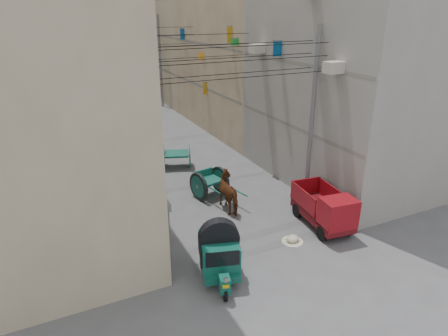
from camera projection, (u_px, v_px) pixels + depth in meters
ground at (326, 305)px, 12.38m from camera, size 140.00×140.00×0.00m
building_row_left at (12, 33)px, 35.26m from camera, size 8.00×62.00×14.00m
building_row_right at (182, 29)px, 41.67m from camera, size 8.00×62.00×14.00m
end_cap_building at (69, 20)px, 65.07m from camera, size 22.00×10.00×13.00m
shutters_left at (122, 168)px, 18.92m from camera, size 0.18×14.40×2.88m
signboards at (139, 83)px, 29.18m from camera, size 8.22×40.52×5.67m
ac_units at (296, 36)px, 17.45m from camera, size 0.70×6.55×3.35m
utility_poles at (158, 86)px, 25.08m from camera, size 7.40×22.20×8.00m
overhead_cables at (168, 43)px, 21.87m from camera, size 7.40×22.52×1.12m
auto_rickshaw at (219, 252)px, 13.36m from camera, size 1.79×2.47×1.68m
tonga_cart at (210, 183)px, 19.26m from camera, size 1.73×3.19×1.37m
mini_truck at (327, 212)px, 16.29m from camera, size 1.71×3.20×1.72m
second_cart at (177, 155)px, 22.77m from camera, size 1.95×1.84×1.39m
feed_sack at (292, 239)px, 15.70m from camera, size 0.53×0.42×0.27m
horse at (231, 192)px, 17.99m from camera, size 0.92×1.99×1.68m
distant_car_white at (121, 142)px, 25.65m from camera, size 1.26×3.11×1.06m
distant_car_grey at (143, 97)px, 38.18m from camera, size 1.42×3.42×1.10m
distant_car_green at (107, 90)px, 40.80m from camera, size 1.93×4.50×1.29m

